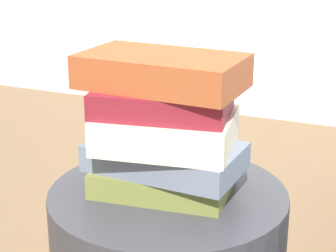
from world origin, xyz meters
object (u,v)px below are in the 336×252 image
(book_olive, at_px, (163,179))
(book_cream, at_px, (166,130))
(book_rust, at_px, (162,71))
(book_slate, at_px, (165,157))
(book_maroon, at_px, (162,102))

(book_olive, distance_m, book_cream, 0.11)
(book_olive, distance_m, book_rust, 0.22)
(book_slate, bearing_deg, book_olive, 144.51)
(book_slate, relative_size, book_cream, 1.15)
(book_slate, xyz_separation_m, book_cream, (0.00, -0.01, 0.06))
(book_cream, height_order, book_maroon, book_maroon)
(book_olive, xyz_separation_m, book_rust, (-0.00, -0.00, 0.22))
(book_olive, height_order, book_rust, book_rust)
(book_olive, relative_size, book_rust, 0.87)
(book_slate, xyz_separation_m, book_maroon, (-0.00, -0.01, 0.11))
(book_olive, distance_m, book_maroon, 0.16)
(book_slate, distance_m, book_rust, 0.17)
(book_rust, bearing_deg, book_maroon, -58.04)
(book_olive, relative_size, book_maroon, 1.05)
(book_slate, relative_size, book_rust, 0.97)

